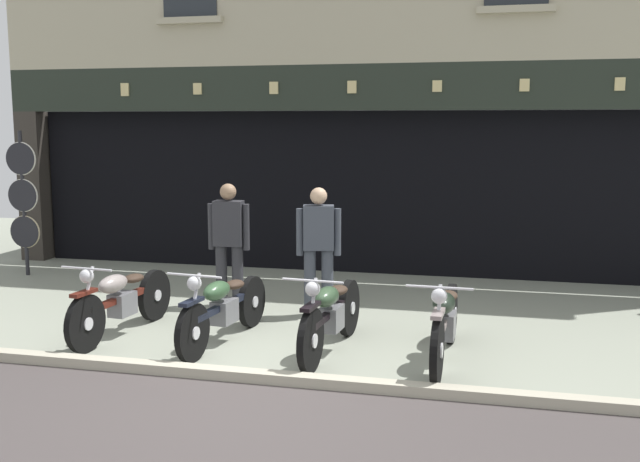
% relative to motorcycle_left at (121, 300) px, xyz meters
% --- Properties ---
extents(ground, '(23.93, 22.00, 0.18)m').
position_rel_motorcycle_left_xyz_m(ground, '(1.93, -2.14, -0.46)').
color(ground, gray).
extents(shop_facade, '(12.23, 4.42, 6.31)m').
position_rel_motorcycle_left_xyz_m(shop_facade, '(1.93, 5.85, 1.29)').
color(shop_facade, black).
rests_on(shop_facade, ground).
extents(motorcycle_left, '(0.62, 1.99, 0.90)m').
position_rel_motorcycle_left_xyz_m(motorcycle_left, '(0.00, 0.00, 0.00)').
color(motorcycle_left, black).
rests_on(motorcycle_left, ground).
extents(motorcycle_center_left, '(0.62, 2.00, 0.90)m').
position_rel_motorcycle_left_xyz_m(motorcycle_center_left, '(1.24, -0.01, -0.01)').
color(motorcycle_center_left, black).
rests_on(motorcycle_center_left, ground).
extents(motorcycle_center, '(0.62, 1.98, 0.91)m').
position_rel_motorcycle_left_xyz_m(motorcycle_center, '(2.46, -0.07, 0.00)').
color(motorcycle_center, black).
rests_on(motorcycle_center, ground).
extents(motorcycle_center_right, '(0.62, 2.03, 0.92)m').
position_rel_motorcycle_left_xyz_m(motorcycle_center_right, '(3.65, -0.09, 0.01)').
color(motorcycle_center_right, black).
rests_on(motorcycle_center_right, ground).
extents(salesman_left, '(0.56, 0.26, 1.63)m').
position_rel_motorcycle_left_xyz_m(salesman_left, '(0.71, 1.62, 0.48)').
color(salesman_left, '#2D2D33').
rests_on(salesman_left, ground).
extents(shopkeeper_center, '(0.55, 0.30, 1.62)m').
position_rel_motorcycle_left_xyz_m(shopkeeper_center, '(1.98, 1.41, 0.48)').
color(shopkeeper_center, '#3D424C').
rests_on(shopkeeper_center, ground).
extents(tyre_sign_pole, '(0.52, 0.06, 2.29)m').
position_rel_motorcycle_left_xyz_m(tyre_sign_pole, '(-3.13, 2.71, 0.84)').
color(tyre_sign_pole, '#232328').
rests_on(tyre_sign_pole, ground).
extents(advert_board_near, '(0.75, 0.03, 1.07)m').
position_rel_motorcycle_left_xyz_m(advert_board_near, '(4.44, 4.24, 1.51)').
color(advert_board_near, beige).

